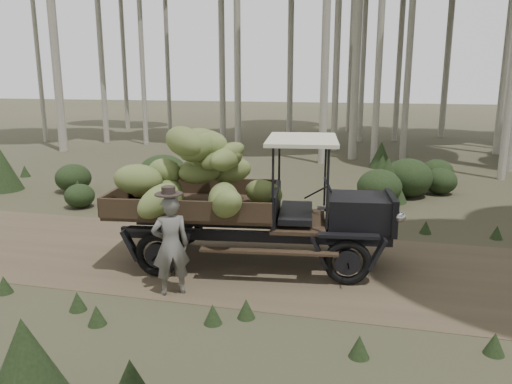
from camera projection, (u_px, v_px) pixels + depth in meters
ground at (251, 262)px, 9.58m from camera, size 120.00×120.00×0.00m
dirt_track at (251, 262)px, 9.58m from camera, size 70.00×4.00×0.01m
banana_truck at (222, 184)px, 9.20m from camera, size 5.44×2.90×2.68m
farmer at (171, 244)px, 7.99m from camera, size 0.72×0.65×1.80m
undergrowth at (212, 246)px, 8.79m from camera, size 23.38×22.58×1.34m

